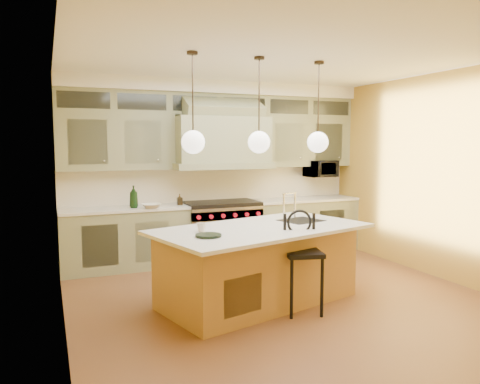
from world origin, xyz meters
name	(u,v)px	position (x,y,z in m)	size (l,w,h in m)	color
floor	(282,299)	(0.00, 0.00, 0.00)	(5.00, 5.00, 0.00)	brown
ceiling	(284,58)	(0.00, 0.00, 2.90)	(5.00, 5.00, 0.00)	white
wall_back	(214,170)	(0.00, 2.50, 1.45)	(5.00, 5.00, 0.00)	#B98F32
wall_front	(447,208)	(0.00, -2.50, 1.45)	(5.00, 5.00, 0.00)	#B98F32
wall_left	(60,189)	(-2.50, 0.00, 1.45)	(5.00, 5.00, 0.00)	#B98F32
wall_right	(441,176)	(2.50, 0.00, 1.45)	(5.00, 5.00, 0.00)	#B98F32
back_cabinetry	(219,172)	(0.00, 2.23, 1.43)	(5.00, 0.77, 2.90)	gray
range	(221,230)	(0.00, 2.14, 0.49)	(1.20, 0.74, 0.96)	silver
kitchen_island	(259,263)	(-0.30, 0.02, 0.47)	(2.79, 1.94, 1.35)	#AC803D
counter_stool	(302,255)	(0.01, -0.47, 0.66)	(0.49, 0.49, 1.15)	black
microwave	(321,169)	(1.95, 2.25, 1.45)	(0.54, 0.37, 0.30)	black
oil_bottle_a	(134,197)	(-1.42, 2.07, 1.11)	(0.13, 0.13, 0.34)	black
oil_bottle_b	(180,199)	(-0.70, 2.13, 1.03)	(0.08, 0.08, 0.17)	black
fruit_bowl	(151,206)	(-1.19, 1.92, 0.97)	(0.28, 0.28, 0.07)	silver
cup	(201,227)	(-1.04, -0.03, 0.97)	(0.11, 0.11, 0.10)	silver
pendant_left	(193,139)	(-1.11, 0.02, 1.95)	(0.26, 0.26, 1.11)	#2D2319
pendant_center	(259,140)	(-0.31, 0.02, 1.95)	(0.26, 0.26, 1.11)	#2D2319
pendant_right	(318,140)	(0.49, 0.02, 1.95)	(0.26, 0.26, 1.11)	#2D2319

